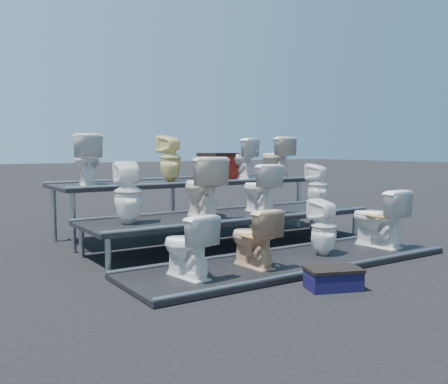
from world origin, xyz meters
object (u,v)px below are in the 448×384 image
toilet_6 (260,188)px  toilet_2 (324,227)px  red_crate (218,168)px  toilet_4 (128,193)px  step_stool (333,280)px  toilet_9 (171,159)px  toilet_5 (203,187)px  toilet_10 (237,159)px  toilet_3 (378,218)px  toilet_7 (318,185)px  toilet_1 (253,237)px  toilet_8 (87,160)px  toilet_11 (276,157)px  toilet_0 (187,245)px

toilet_6 → toilet_2: bearing=97.7°
toilet_2 → red_crate: bearing=-98.3°
toilet_2 → toilet_4: bearing=-37.4°
step_stool → toilet_9: bearing=109.8°
toilet_4 → toilet_5: bearing=-167.7°
toilet_5 → toilet_10: 1.99m
toilet_3 → toilet_10: size_ratio=1.13×
toilet_6 → toilet_7: size_ratio=1.03×
toilet_1 → toilet_8: size_ratio=0.91×
toilet_5 → toilet_9: 1.36m
toilet_5 → toilet_2: bearing=137.6°
toilet_8 → toilet_11: toilet_8 is taller
toilet_1 → toilet_2: toilet_2 is taller
toilet_6 → toilet_7: bearing=-172.9°
toilet_5 → toilet_11: bearing=-140.2°
toilet_11 → toilet_0: bearing=42.9°
toilet_0 → toilet_7: bearing=-164.6°
toilet_2 → toilet_9: size_ratio=0.96×
red_crate → step_stool: (-1.01, -3.69, -0.97)m
toilet_2 → toilet_10: 2.76m
toilet_6 → toilet_11: 1.93m
toilet_9 → toilet_10: bearing=165.2°
toilet_2 → toilet_6: toilet_6 is taller
toilet_8 → toilet_10: 2.61m
toilet_1 → toilet_5: bearing=-96.5°
toilet_1 → toilet_9: size_ratio=0.91×
toilet_2 → toilet_3: toilet_3 is taller
toilet_6 → red_crate: bearing=-89.9°
toilet_0 → toilet_3: toilet_3 is taller
toilet_6 → toilet_10: toilet_10 is taller
toilet_4 → toilet_11: size_ratio=1.06×
toilet_11 → step_stool: 4.36m
toilet_5 → toilet_8: size_ratio=1.12×
toilet_1 → toilet_7: bearing=-151.3°
toilet_5 → toilet_6: size_ratio=1.16×
toilet_2 → red_crate: red_crate is taller
toilet_10 → red_crate: bearing=-37.8°
toilet_10 → toilet_2: bearing=57.6°
toilet_0 → toilet_11: toilet_11 is taller
toilet_1 → toilet_2: size_ratio=0.95×
toilet_1 → toilet_5: (0.11, 1.30, 0.48)m
toilet_10 → toilet_0: bearing=25.1°
red_crate → toilet_11: bearing=-18.4°
toilet_1 → toilet_7: size_ratio=0.97×
toilet_10 → toilet_11: 0.86m
toilet_2 → toilet_6: (-0.01, 1.30, 0.40)m
toilet_7 → toilet_6: bearing=-17.3°
toilet_6 → step_stool: bearing=77.2°
toilet_9 → step_stool: bearing=74.3°
toilet_3 → red_crate: (-0.85, 2.69, 0.61)m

